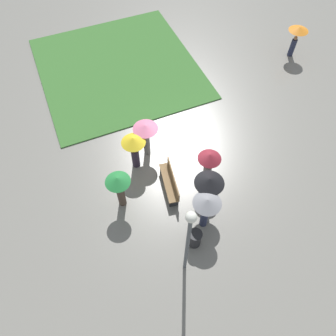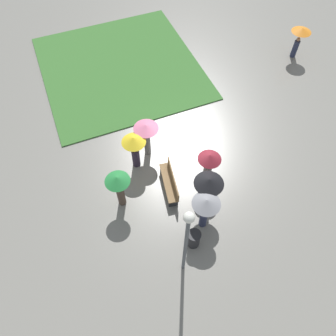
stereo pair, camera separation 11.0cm
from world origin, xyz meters
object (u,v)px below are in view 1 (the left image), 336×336
crowd_person_pink (146,132)px  trash_bin (195,238)px  lone_walker_far_path (297,34)px  crowd_person_grey (207,206)px  crowd_person_maroon (209,164)px  crowd_person_yellow (134,146)px  crowd_person_green (119,185)px  lamp_post (188,237)px  park_bench (171,181)px  crowd_person_black (209,186)px

crowd_person_pink → trash_bin: bearing=57.3°
trash_bin → lone_walker_far_path: bearing=129.2°
crowd_person_grey → crowd_person_maroon: bearing=164.4°
crowd_person_yellow → crowd_person_green: bearing=143.8°
crowd_person_green → trash_bin: bearing=-134.9°
crowd_person_yellow → crowd_person_pink: bearing=-57.8°
trash_bin → crowd_person_green: (-2.67, -1.95, 0.94)m
trash_bin → crowd_person_pink: 4.77m
crowd_person_pink → lamp_post: bearing=49.6°
crowd_person_green → lone_walker_far_path: crowd_person_green is taller
crowd_person_maroon → crowd_person_green: bearing=-88.1°
crowd_person_yellow → crowd_person_maroon: 3.10m
park_bench → lone_walker_far_path: bearing=128.9°
trash_bin → crowd_person_yellow: 4.41m
trash_bin → crowd_person_grey: (-0.59, 0.66, 1.06)m
crowd_person_grey → lone_walker_far_path: size_ratio=1.12×
crowd_person_grey → crowd_person_green: bearing=-115.0°
crowd_person_green → lamp_post: bearing=-150.7°
crowd_person_yellow → crowd_person_grey: crowd_person_grey is taller
crowd_person_maroon → crowd_person_pink: crowd_person_maroon is taller
lamp_post → crowd_person_grey: (-1.27, 1.37, -1.27)m
crowd_person_black → crowd_person_pink: size_ratio=1.09×
park_bench → trash_bin: (2.60, -0.13, -0.04)m
crowd_person_black → trash_bin: bearing=83.5°
crowd_person_yellow → crowd_person_black: (2.96, 1.88, 0.16)m
trash_bin → crowd_person_pink: size_ratio=0.46×
lone_walker_far_path → lamp_post: bearing=82.0°
crowd_person_yellow → lone_walker_far_path: size_ratio=1.05×
park_bench → crowd_person_green: (-0.08, -2.08, 0.90)m
crowd_person_maroon → lone_walker_far_path: bearing=133.5°
lamp_post → crowd_person_yellow: lamp_post is taller
crowd_person_grey → trash_bin: bearing=-34.6°
park_bench → crowd_person_maroon: 1.74m
crowd_person_yellow → park_bench: bearing=-150.4°
crowd_person_black → lone_walker_far_path: bearing=-108.5°
crowd_person_maroon → lone_walker_far_path: (-5.76, 8.23, -0.03)m
lamp_post → trash_bin: bearing=133.8°
crowd_person_black → lone_walker_far_path: 11.04m
trash_bin → crowd_person_grey: bearing=131.7°
crowd_person_maroon → crowd_person_black: size_ratio=0.98×
lamp_post → crowd_person_green: 3.84m
crowd_person_green → crowd_person_grey: crowd_person_grey is taller
crowd_person_pink → crowd_person_black: bearing=75.4°
crowd_person_yellow → lamp_post: bearing=-178.9°
crowd_person_black → lone_walker_far_path: size_ratio=1.15×
lone_walker_far_path → crowd_person_maroon: bearing=77.5°
trash_bin → crowd_person_maroon: bearing=144.8°
lamp_post → park_bench: bearing=165.6°
park_bench → crowd_person_grey: 2.31m
crowd_person_yellow → crowd_person_grey: 3.93m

